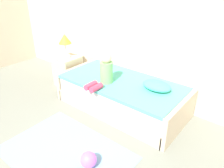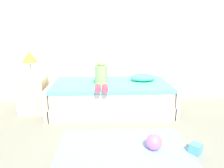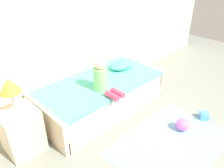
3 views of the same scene
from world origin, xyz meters
name	(u,v)px [view 2 (image 2 of 3)]	position (x,y,z in m)	size (l,w,h in m)	color
wall_rear	(122,26)	(0.00, 2.60, 1.45)	(7.20, 0.10, 2.90)	beige
bed	(111,97)	(-0.24, 2.00, 0.25)	(2.11, 1.00, 0.50)	beige
nightstand	(33,95)	(-1.59, 2.02, 0.30)	(0.44, 0.44, 0.60)	beige
table_lamp	(29,58)	(-1.59, 2.02, 0.94)	(0.24, 0.24, 0.45)	silver
child_figure	(101,74)	(-0.41, 1.77, 0.70)	(0.20, 0.51, 0.50)	#7FC672
pillow	(143,77)	(0.33, 2.10, 0.56)	(0.44, 0.30, 0.13)	#4CCCBC
toy_ball	(154,142)	(0.22, 0.74, 0.10)	(0.20, 0.20, 0.20)	#CC66D8
area_rug	(124,152)	(-0.15, 0.70, 0.00)	(1.60, 1.10, 0.01)	#7AA8CC
toy_block	(195,149)	(0.69, 0.64, 0.06)	(0.12, 0.12, 0.12)	#4C99E5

